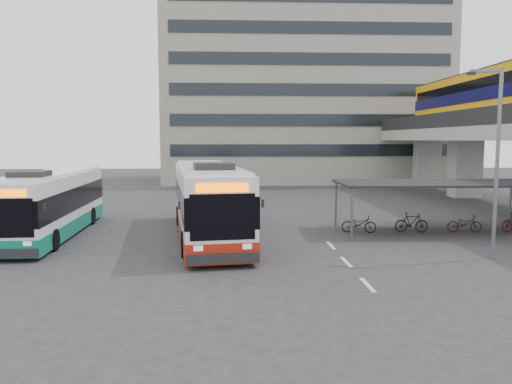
{
  "coord_description": "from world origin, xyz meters",
  "views": [
    {
      "loc": [
        -1.82,
        -21.44,
        4.65
      ],
      "look_at": [
        -0.63,
        3.76,
        2.0
      ],
      "focal_mm": 35.0,
      "sensor_mm": 36.0,
      "label": 1
    }
  ],
  "objects_px": {
    "bus_teal": "(52,204)",
    "lamp_post": "(495,152)",
    "bus_main": "(208,201)",
    "pedestrian": "(214,227)"
  },
  "relations": [
    {
      "from": "lamp_post",
      "to": "bus_main",
      "type": "bearing_deg",
      "value": 179.1
    },
    {
      "from": "bus_teal",
      "to": "lamp_post",
      "type": "xyz_separation_m",
      "value": [
        18.85,
        -5.73,
        2.65
      ]
    },
    {
      "from": "bus_teal",
      "to": "lamp_post",
      "type": "height_order",
      "value": "lamp_post"
    },
    {
      "from": "bus_main",
      "to": "bus_teal",
      "type": "relative_size",
      "value": 1.13
    },
    {
      "from": "lamp_post",
      "to": "bus_teal",
      "type": "bearing_deg",
      "value": -174.08
    },
    {
      "from": "bus_main",
      "to": "pedestrian",
      "type": "height_order",
      "value": "bus_main"
    },
    {
      "from": "bus_teal",
      "to": "pedestrian",
      "type": "distance_m",
      "value": 8.4
    },
    {
      "from": "bus_main",
      "to": "lamp_post",
      "type": "bearing_deg",
      "value": -31.46
    },
    {
      "from": "pedestrian",
      "to": "lamp_post",
      "type": "distance_m",
      "value": 11.84
    },
    {
      "from": "bus_teal",
      "to": "lamp_post",
      "type": "relative_size",
      "value": 1.54
    }
  ]
}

